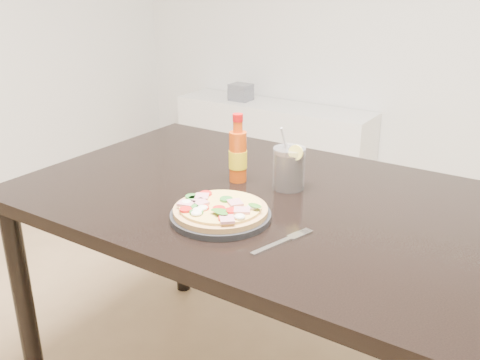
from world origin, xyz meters
The scene contains 8 objects.
dining_table centered at (0.25, 0.17, 0.67)m, with size 1.40×0.90×0.75m.
plate centered at (0.25, -0.03, 0.76)m, with size 0.26×0.26×0.02m, color black.
pizza centered at (0.25, -0.04, 0.78)m, with size 0.24×0.24×0.03m.
hot_sauce_bottle centered at (0.14, 0.21, 0.83)m, with size 0.05×0.05×0.21m.
cola_cup centered at (0.29, 0.25, 0.81)m, with size 0.10×0.09×0.18m.
fork centered at (0.44, -0.06, 0.75)m, with size 0.07×0.19×0.00m.
media_console centered at (-0.80, 2.07, 0.25)m, with size 1.40×0.34×0.50m, color white.
cd_stack centered at (-1.05, 2.05, 0.56)m, with size 0.14×0.12×0.11m.
Camera 1 is at (0.97, -1.04, 1.34)m, focal length 40.00 mm.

